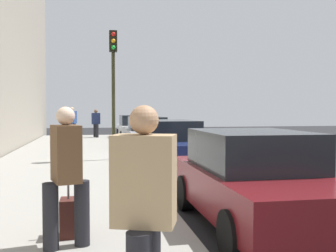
% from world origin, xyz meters
% --- Properties ---
extents(ground_plane, '(56.00, 56.00, 0.00)m').
position_xyz_m(ground_plane, '(0.00, 0.00, 0.00)').
color(ground_plane, black).
extents(sidewalk, '(28.00, 4.60, 0.15)m').
position_xyz_m(sidewalk, '(0.00, -3.30, 0.07)').
color(sidewalk, gray).
rests_on(sidewalk, ground).
extents(lane_stripe_centre, '(28.00, 0.14, 0.01)m').
position_xyz_m(lane_stripe_centre, '(0.00, 3.20, 0.00)').
color(lane_stripe_centre, gold).
rests_on(lane_stripe_centre, ground).
extents(snow_bank_curb, '(5.08, 0.56, 0.22)m').
position_xyz_m(snow_bank_curb, '(3.02, -0.70, 0.11)').
color(snow_bank_curb, white).
rests_on(snow_bank_curb, ground).
extents(parked_car_white, '(4.25, 1.95, 1.51)m').
position_xyz_m(parked_car_white, '(-10.83, 0.04, 0.76)').
color(parked_car_white, black).
rests_on(parked_car_white, ground).
extents(parked_car_silver, '(4.83, 1.97, 1.51)m').
position_xyz_m(parked_car_silver, '(-5.15, 0.07, 0.76)').
color(parked_car_silver, black).
rests_on(parked_car_silver, ground).
extents(parked_car_navy, '(4.69, 2.02, 1.51)m').
position_xyz_m(parked_car_navy, '(0.90, 0.00, 0.76)').
color(parked_car_navy, black).
rests_on(parked_car_navy, ground).
extents(parked_car_maroon, '(4.14, 1.90, 1.51)m').
position_xyz_m(parked_car_maroon, '(7.42, 0.14, 0.76)').
color(parked_car_maroon, black).
rests_on(parked_car_maroon, ground).
extents(pedestrian_blue_coat, '(0.55, 0.59, 1.85)m').
position_xyz_m(pedestrian_blue_coat, '(-11.52, -3.65, 1.14)').
color(pedestrian_blue_coat, black).
rests_on(pedestrian_blue_coat, sidewalk).
extents(pedestrian_brown_coat, '(0.53, 0.56, 1.74)m').
position_xyz_m(pedestrian_brown_coat, '(8.33, -2.69, 1.08)').
color(pedestrian_brown_coat, black).
rests_on(pedestrian_brown_coat, sidewalk).
extents(pedestrian_navy_coat, '(0.54, 0.53, 1.71)m').
position_xyz_m(pedestrian_navy_coat, '(-11.67, -2.23, 1.06)').
color(pedestrian_navy_coat, black).
rests_on(pedestrian_navy_coat, sidewalk).
extents(pedestrian_tan_coat, '(0.55, 0.54, 1.74)m').
position_xyz_m(pedestrian_tan_coat, '(10.34, -1.97, 1.08)').
color(pedestrian_tan_coat, black).
rests_on(pedestrian_tan_coat, sidewalk).
extents(traffic_light_pole, '(0.35, 0.26, 4.36)m').
position_xyz_m(traffic_light_pole, '(-0.38, -1.70, 3.10)').
color(traffic_light_pole, '#2D2D19').
rests_on(traffic_light_pole, sidewalk).
extents(rolling_suitcase, '(0.34, 0.22, 0.87)m').
position_xyz_m(rolling_suitcase, '(7.88, -2.70, 0.41)').
color(rolling_suitcase, '#471E19').
rests_on(rolling_suitcase, sidewalk).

